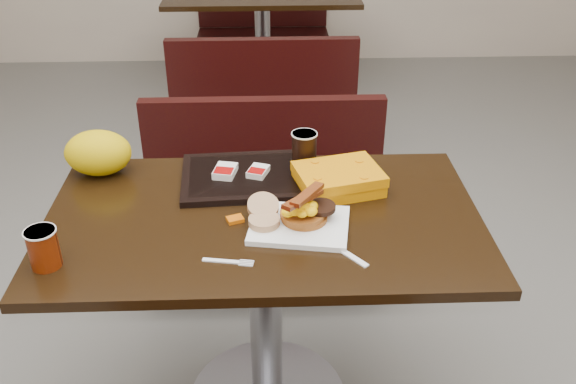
{
  "coord_description": "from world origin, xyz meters",
  "views": [
    {
      "loc": [
        0.01,
        -1.47,
        1.7
      ],
      "look_at": [
        0.07,
        0.0,
        0.82
      ],
      "focal_mm": 39.42,
      "sensor_mm": 36.0,
      "label": 1
    }
  ],
  "objects_px": {
    "table_near": "(266,318)",
    "bench_far_s": "(263,91)",
    "fork": "(221,261)",
    "bench_near_n": "(265,202)",
    "paper_bag": "(98,153)",
    "bench_far_n": "(263,22)",
    "table_far": "(263,50)",
    "pancake_stack": "(304,215)",
    "knife": "(340,249)",
    "tray": "(251,176)",
    "platter": "(299,225)",
    "clamshell": "(338,179)",
    "hashbrown_sleeve_left": "(225,171)",
    "coffee_cup_near": "(44,248)",
    "coffee_cup_far": "(304,149)",
    "hashbrown_sleeve_right": "(258,171)"
  },
  "relations": [
    {
      "from": "tray",
      "to": "hashbrown_sleeve_left",
      "type": "relative_size",
      "value": 5.06
    },
    {
      "from": "tray",
      "to": "hashbrown_sleeve_left",
      "type": "bearing_deg",
      "value": 178.0
    },
    {
      "from": "knife",
      "to": "paper_bag",
      "type": "bearing_deg",
      "value": -160.4
    },
    {
      "from": "bench_near_n",
      "to": "paper_bag",
      "type": "height_order",
      "value": "paper_bag"
    },
    {
      "from": "bench_far_s",
      "to": "coffee_cup_far",
      "type": "distance_m",
      "value": 1.71
    },
    {
      "from": "coffee_cup_near",
      "to": "paper_bag",
      "type": "relative_size",
      "value": 0.51
    },
    {
      "from": "table_far",
      "to": "coffee_cup_far",
      "type": "height_order",
      "value": "coffee_cup_far"
    },
    {
      "from": "coffee_cup_near",
      "to": "clamshell",
      "type": "distance_m",
      "value": 0.83
    },
    {
      "from": "platter",
      "to": "coffee_cup_near",
      "type": "distance_m",
      "value": 0.64
    },
    {
      "from": "bench_far_n",
      "to": "clamshell",
      "type": "bearing_deg",
      "value": -86.0
    },
    {
      "from": "coffee_cup_near",
      "to": "fork",
      "type": "distance_m",
      "value": 0.43
    },
    {
      "from": "bench_far_s",
      "to": "coffee_cup_near",
      "type": "bearing_deg",
      "value": -104.12
    },
    {
      "from": "table_far",
      "to": "bench_far_n",
      "type": "height_order",
      "value": "table_far"
    },
    {
      "from": "fork",
      "to": "clamshell",
      "type": "bearing_deg",
      "value": 56.06
    },
    {
      "from": "bench_near_n",
      "to": "paper_bag",
      "type": "relative_size",
      "value": 4.98
    },
    {
      "from": "table_far",
      "to": "fork",
      "type": "relative_size",
      "value": 9.33
    },
    {
      "from": "table_far",
      "to": "coffee_cup_near",
      "type": "distance_m",
      "value": 2.89
    },
    {
      "from": "hashbrown_sleeve_left",
      "to": "paper_bag",
      "type": "relative_size",
      "value": 0.41
    },
    {
      "from": "table_near",
      "to": "bench_far_n",
      "type": "xyz_separation_m",
      "value": [
        0.0,
        3.3,
        -0.02
      ]
    },
    {
      "from": "table_near",
      "to": "bench_far_s",
      "type": "distance_m",
      "value": 1.9
    },
    {
      "from": "tray",
      "to": "clamshell",
      "type": "bearing_deg",
      "value": -18.43
    },
    {
      "from": "knife",
      "to": "tray",
      "type": "height_order",
      "value": "tray"
    },
    {
      "from": "hashbrown_sleeve_right",
      "to": "bench_near_n",
      "type": "bearing_deg",
      "value": 108.38
    },
    {
      "from": "coffee_cup_far",
      "to": "clamshell",
      "type": "distance_m",
      "value": 0.16
    },
    {
      "from": "knife",
      "to": "tray",
      "type": "distance_m",
      "value": 0.44
    },
    {
      "from": "platter",
      "to": "tray",
      "type": "distance_m",
      "value": 0.3
    },
    {
      "from": "coffee_cup_far",
      "to": "platter",
      "type": "bearing_deg",
      "value": -95.48
    },
    {
      "from": "hashbrown_sleeve_right",
      "to": "coffee_cup_far",
      "type": "relative_size",
      "value": 0.69
    },
    {
      "from": "coffee_cup_near",
      "to": "bench_far_n",
      "type": "bearing_deg",
      "value": 81.4
    },
    {
      "from": "table_near",
      "to": "table_far",
      "type": "bearing_deg",
      "value": 90.0
    },
    {
      "from": "bench_far_n",
      "to": "table_near",
      "type": "bearing_deg",
      "value": -90.0
    },
    {
      "from": "fork",
      "to": "coffee_cup_far",
      "type": "height_order",
      "value": "coffee_cup_far"
    },
    {
      "from": "table_far",
      "to": "bench_far_n",
      "type": "bearing_deg",
      "value": 90.0
    },
    {
      "from": "platter",
      "to": "clamshell",
      "type": "height_order",
      "value": "clamshell"
    },
    {
      "from": "bench_near_n",
      "to": "bench_far_n",
      "type": "bearing_deg",
      "value": 90.0
    },
    {
      "from": "bench_near_n",
      "to": "pancake_stack",
      "type": "relative_size",
      "value": 8.03
    },
    {
      "from": "bench_far_s",
      "to": "fork",
      "type": "xyz_separation_m",
      "value": [
        -0.11,
        -2.11,
        0.39
      ]
    },
    {
      "from": "platter",
      "to": "coffee_cup_far",
      "type": "xyz_separation_m",
      "value": [
        0.03,
        0.33,
        0.06
      ]
    },
    {
      "from": "table_far",
      "to": "hashbrown_sleeve_right",
      "type": "bearing_deg",
      "value": -90.35
    },
    {
      "from": "bench_near_n",
      "to": "fork",
      "type": "bearing_deg",
      "value": -96.66
    },
    {
      "from": "bench_far_s",
      "to": "pancake_stack",
      "type": "distance_m",
      "value": 2.0
    },
    {
      "from": "bench_near_n",
      "to": "table_far",
      "type": "xyz_separation_m",
      "value": [
        0.0,
        1.9,
        0.02
      ]
    },
    {
      "from": "coffee_cup_far",
      "to": "table_near",
      "type": "bearing_deg",
      "value": -116.19
    },
    {
      "from": "bench_far_n",
      "to": "coffee_cup_far",
      "type": "relative_size",
      "value": 9.63
    },
    {
      "from": "knife",
      "to": "hashbrown_sleeve_left",
      "type": "distance_m",
      "value": 0.48
    },
    {
      "from": "fork",
      "to": "clamshell",
      "type": "xyz_separation_m",
      "value": [
        0.33,
        0.34,
        0.03
      ]
    },
    {
      "from": "table_near",
      "to": "bench_far_s",
      "type": "bearing_deg",
      "value": 90.0
    },
    {
      "from": "pancake_stack",
      "to": "table_near",
      "type": "bearing_deg",
      "value": 156.47
    },
    {
      "from": "bench_far_n",
      "to": "fork",
      "type": "distance_m",
      "value": 3.53
    },
    {
      "from": "knife",
      "to": "hashbrown_sleeve_left",
      "type": "xyz_separation_m",
      "value": [
        -0.31,
        0.37,
        0.03
      ]
    }
  ]
}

